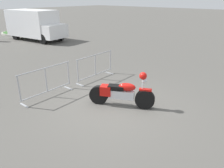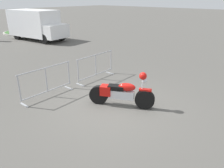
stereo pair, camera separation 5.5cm
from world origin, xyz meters
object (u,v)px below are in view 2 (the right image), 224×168
object	(u,v)px
crowd_barrier_far	(96,67)
delivery_van	(36,24)
motorcycle	(121,93)
crowd_barrier_near	(47,82)

from	to	relation	value
crowd_barrier_far	delivery_van	world-z (taller)	delivery_van
motorcycle	crowd_barrier_near	xyz separation A→B (m)	(-1.18, 2.38, 0.10)
crowd_barrier_near	delivery_van	world-z (taller)	delivery_van
crowd_barrier_near	delivery_van	size ratio (longest dim) A/B	0.40
motorcycle	crowd_barrier_near	bearing A→B (deg)	177.67
crowd_barrier_near	motorcycle	bearing A→B (deg)	-63.66
motorcycle	crowd_barrier_far	world-z (taller)	motorcycle
motorcycle	crowd_barrier_far	distance (m)	2.66
crowd_barrier_near	crowd_barrier_far	xyz separation A→B (m)	(2.36, 0.00, 0.00)
crowd_barrier_near	crowd_barrier_far	bearing A→B (deg)	0.00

